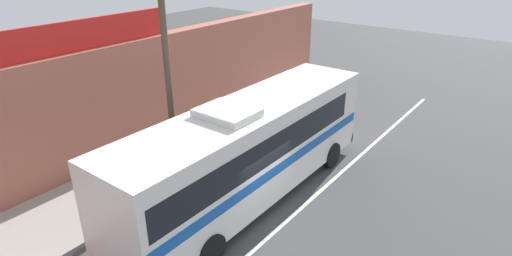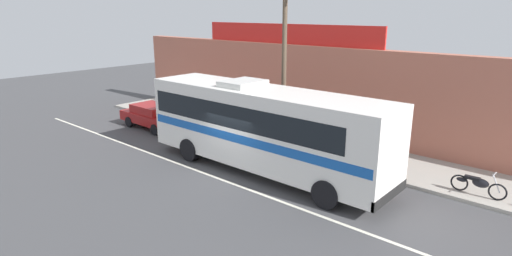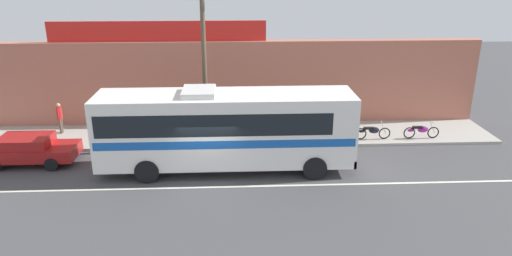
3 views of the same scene
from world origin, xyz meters
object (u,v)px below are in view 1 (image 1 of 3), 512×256
object	(u,v)px
motorcycle_blue	(292,105)
motorcycle_purple	(317,92)
intercity_bus	(249,147)
utility_pole	(168,80)

from	to	relation	value
motorcycle_blue	motorcycle_purple	bearing A→B (deg)	0.15
intercity_bus	motorcycle_purple	distance (m)	10.78
utility_pole	motorcycle_purple	distance (m)	11.74
utility_pole	motorcycle_purple	bearing A→B (deg)	1.95
motorcycle_purple	motorcycle_blue	distance (m)	2.59
intercity_bus	motorcycle_blue	distance (m)	8.36
intercity_bus	motorcycle_blue	xyz separation A→B (m)	(7.63, 3.06, -1.50)
intercity_bus	motorcycle_blue	bearing A→B (deg)	21.86
utility_pole	intercity_bus	bearing A→B (deg)	-70.77
utility_pole	motorcycle_blue	xyz separation A→B (m)	(8.57, 0.37, -3.60)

